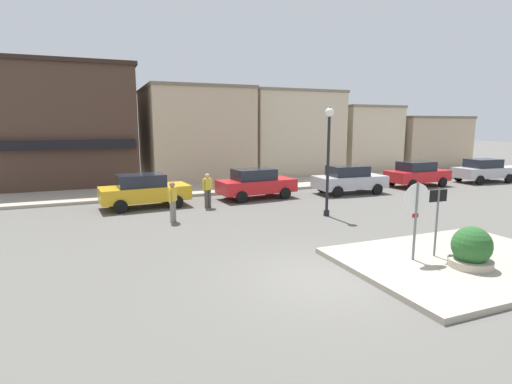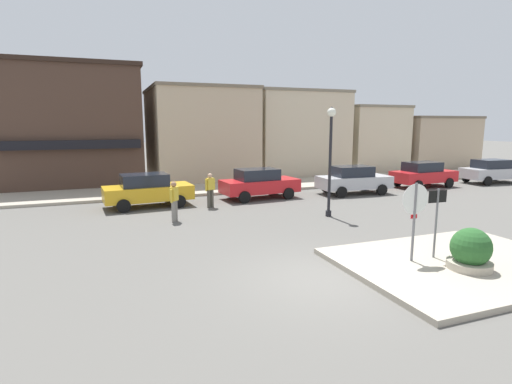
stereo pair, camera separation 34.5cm
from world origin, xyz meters
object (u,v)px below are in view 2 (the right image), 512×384
parked_car_nearest (147,190)px  pedestrian_crossing_far (210,189)px  planter (470,253)px  parked_car_second (259,183)px  pedestrian_crossing_near (174,200)px  one_way_sign (436,216)px  parked_car_third (353,179)px  lamp_post (331,146)px  parked_car_fifth (492,171)px  stop_sign (414,212)px  parked_car_fourth (423,174)px

parked_car_nearest → pedestrian_crossing_far: size_ratio=2.56×
planter → parked_car_second: size_ratio=0.30×
pedestrian_crossing_near → one_way_sign: bearing=-51.0°
parked_car_third → pedestrian_crossing_near: pedestrian_crossing_near is taller
parked_car_third → parked_car_nearest: bearing=177.8°
parked_car_nearest → pedestrian_crossing_near: bearing=-78.1°
lamp_post → parked_car_fifth: (15.07, 4.60, -2.15)m
one_way_sign → parked_car_third: one_way_sign is taller
one_way_sign → parked_car_fifth: one_way_sign is taller
parked_car_second → planter: bearing=-84.2°
lamp_post → pedestrian_crossing_far: 5.85m
one_way_sign → pedestrian_crossing_near: one_way_sign is taller
parked_car_nearest → parked_car_fifth: (22.00, -0.12, 0.00)m
planter → parked_car_fifth: (15.13, 11.65, 0.25)m
lamp_post → parked_car_third: size_ratio=1.11×
parked_car_fifth → one_way_sign: bearing=-145.3°
stop_sign → parked_car_third: 11.56m
stop_sign → pedestrian_crossing_near: size_ratio=1.43×
parked_car_fifth → pedestrian_crossing_far: 19.33m
planter → parked_car_third: parked_car_third is taller
parked_car_nearest → pedestrian_crossing_near: pedestrian_crossing_near is taller
one_way_sign → parked_car_fifth: size_ratio=0.51×
parked_car_third → pedestrian_crossing_near: size_ratio=2.54×
pedestrian_crossing_near → planter: bearing=-53.8°
parked_car_fourth → pedestrian_crossing_far: pedestrian_crossing_far is taller
one_way_sign → pedestrian_crossing_far: bearing=112.8°
stop_sign → planter: (0.97, -1.01, -0.96)m
parked_car_nearest → parked_car_fourth: (16.49, 0.13, 0.00)m
parked_car_second → one_way_sign: bearing=-84.6°
stop_sign → pedestrian_crossing_far: size_ratio=1.43×
stop_sign → parked_car_second: bearing=91.2°
pedestrian_crossing_far → parked_car_fourth: bearing=5.7°
planter → parked_car_fifth: parked_car_fifth is taller
parked_car_fourth → parked_car_second: bearing=180.0°
stop_sign → parked_car_third: (5.15, 10.32, -0.71)m
one_way_sign → pedestrian_crossing_near: bearing=129.0°
stop_sign → parked_car_fourth: stop_sign is taller
planter → parked_car_second: 11.97m
parked_car_third → parked_car_fourth: bearing=5.9°
parked_car_second → pedestrian_crossing_near: bearing=-144.9°
parked_car_third → pedestrian_crossing_near: 10.76m
parked_car_nearest → pedestrian_crossing_far: bearing=-24.6°
parked_car_second → parked_car_fourth: bearing=-0.0°
parked_car_fourth → parked_car_fifth: size_ratio=0.99×
planter → parked_car_second: parked_car_second is taller
lamp_post → pedestrian_crossing_near: (-6.22, 1.37, -2.09)m
parked_car_nearest → pedestrian_crossing_far: 2.97m
pedestrian_crossing_far → one_way_sign: bearing=-67.2°
planter → parked_car_third: (4.18, 11.34, 0.25)m
stop_sign → parked_car_fifth: bearing=33.5°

